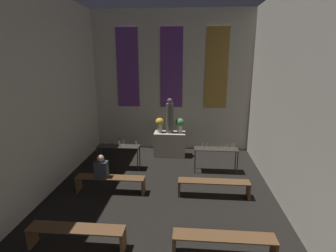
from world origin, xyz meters
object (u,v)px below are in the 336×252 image
altar (170,144)px  pew_second_right (224,242)px  candle_rack_left (119,149)px  pew_back_left (110,181)px  flower_vase_left (160,124)px  statue (170,117)px  flower_vase_right (180,124)px  candle_rack_right (216,152)px  person_seated (101,167)px  pew_back_right (214,185)px  pew_second_left (77,233)px

altar → pew_second_right: bearing=-74.8°
candle_rack_left → pew_back_left: candle_rack_left is taller
candle_rack_left → pew_back_left: size_ratio=0.74×
altar → flower_vase_left: (-0.39, 0.00, 0.82)m
statue → flower_vase_right: statue is taller
flower_vase_right → flower_vase_left: bearing=180.0°
candle_rack_right → person_seated: 3.79m
flower_vase_left → pew_second_right: bearing=-71.0°
altar → candle_rack_right: size_ratio=0.83×
flower_vase_left → pew_back_left: flower_vase_left is taller
candle_rack_left → flower_vase_left: bearing=47.4°
pew_back_right → altar: bearing=115.5°
flower_vase_right → pew_back_left: size_ratio=0.29×
altar → pew_back_left: bearing=-115.5°
altar → pew_second_left: size_ratio=0.61×
pew_second_left → pew_second_right: size_ratio=1.00×
altar → candle_rack_right: bearing=-39.7°
candle_rack_left → person_seated: size_ratio=2.19×
statue → pew_back_left: size_ratio=0.68×
flower_vase_right → candle_rack_left: (-2.06, -1.39, -0.57)m
flower_vase_left → altar: bearing=0.0°
candle_rack_left → pew_back_right: 3.58m
flower_vase_right → person_seated: (-2.11, -3.08, -0.54)m
altar → flower_vase_left: 0.91m
statue → pew_back_left: bearing=-115.5°
candle_rack_right → pew_second_right: (-0.21, -4.00, -0.38)m
flower_vase_right → person_seated: bearing=-124.4°
person_seated → pew_second_right: bearing=-36.0°
flower_vase_left → pew_second_right: (1.86, -5.39, -0.95)m
candle_rack_right → pew_back_right: size_ratio=0.74×
pew_back_right → pew_second_left: bearing=-141.8°
pew_second_left → person_seated: (-0.25, 2.31, 0.41)m
altar → statue: 1.10m
flower_vase_left → candle_rack_right: size_ratio=0.40×
flower_vase_right → candle_rack_right: bearing=-47.3°
statue → person_seated: (-1.71, -3.08, -0.81)m
altar → candle_rack_right: candle_rack_right is taller
pew_back_left → person_seated: bearing=180.0°
flower_vase_left → person_seated: 3.39m
flower_vase_right → candle_rack_left: size_ratio=0.40×
pew_back_left → candle_rack_left: bearing=96.7°
statue → flower_vase_left: bearing=180.0°
flower_vase_left → pew_back_right: flower_vase_left is taller
flower_vase_left → statue: bearing=0.0°
flower_vase_left → candle_rack_left: bearing=-132.6°
statue → person_seated: statue is taller
flower_vase_right → pew_second_left: (-1.86, -5.39, -0.95)m
flower_vase_left → candle_rack_right: (2.07, -1.39, -0.57)m
flower_vase_right → pew_second_left: size_ratio=0.29×
candle_rack_right → pew_back_left: candle_rack_right is taller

